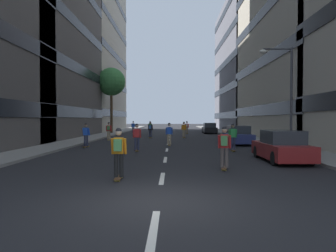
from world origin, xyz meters
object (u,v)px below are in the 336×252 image
object	(u,v)px
skater_8	(133,127)
skater_9	(187,127)
parked_car_far	(238,136)
skater_11	(86,134)
parked_car_near	(282,147)
skater_6	(137,136)
streetlamp_right	(286,87)
parked_car_mid	(209,129)
skater_10	(150,127)
skater_0	(150,129)
skater_2	(184,129)
street_tree_near	(111,82)
skater_5	(224,145)
skater_3	(169,133)
skater_4	(233,136)
skater_1	(109,130)
skater_7	(119,150)

from	to	relation	value
skater_8	skater_9	world-z (taller)	same
parked_car_far	skater_11	xyz separation A→B (m)	(-11.66, -2.89, 0.29)
parked_car_near	skater_9	size ratio (longest dim) A/B	2.47
skater_6	streetlamp_right	bearing A→B (deg)	0.37
parked_car_mid	skater_10	bearing A→B (deg)	-177.33
skater_0	skater_9	bearing A→B (deg)	64.39
streetlamp_right	skater_8	world-z (taller)	streetlamp_right
skater_8	skater_11	size ratio (longest dim) A/B	1.00
parked_car_near	streetlamp_right	world-z (taller)	streetlamp_right
parked_car_mid	skater_10	distance (m)	8.53
streetlamp_right	skater_2	bearing A→B (deg)	113.00
skater_11	street_tree_near	bearing A→B (deg)	96.15
parked_car_mid	street_tree_near	bearing A→B (deg)	-176.74
skater_5	skater_11	xyz separation A→B (m)	(-8.43, 9.86, -0.03)
skater_3	skater_6	distance (m)	4.77
skater_4	skater_8	xyz separation A→B (m)	(-9.45, 24.18, 0.00)
street_tree_near	skater_9	distance (m)	12.38
skater_5	skater_6	distance (m)	8.47
skater_3	parked_car_far	bearing A→B (deg)	12.11
streetlamp_right	parked_car_far	bearing A→B (deg)	109.14
skater_11	skater_5	bearing A→B (deg)	-49.47
skater_5	skater_8	world-z (taller)	same
skater_4	skater_5	size ratio (longest dim) A/B	1.00
skater_0	skater_4	size ratio (longest dim) A/B	1.00
parked_car_near	skater_9	xyz separation A→B (m)	(-3.32, 27.89, 0.32)
skater_1	skater_4	bearing A→B (deg)	-45.36
parked_car_mid	skater_9	size ratio (longest dim) A/B	2.47
parked_car_far	skater_2	size ratio (longest dim) A/B	2.47
skater_4	skater_5	world-z (taller)	same
skater_5	skater_6	xyz separation A→B (m)	(-4.41, 7.23, -0.03)
parked_car_near	skater_11	xyz separation A→B (m)	(-11.66, 7.30, 0.29)
parked_car_far	skater_3	world-z (taller)	skater_3
parked_car_mid	skater_2	distance (m)	11.45
skater_4	skater_1	bearing A→B (deg)	134.64
skater_3	skater_11	world-z (taller)	same
street_tree_near	streetlamp_right	size ratio (longest dim) A/B	1.41
skater_1	skater_2	xyz separation A→B (m)	(7.49, 3.80, -0.03)
street_tree_near	skater_6	bearing A→B (deg)	-75.25
parked_car_mid	skater_10	size ratio (longest dim) A/B	2.47
parked_car_far	skater_0	bearing A→B (deg)	132.47
parked_car_mid	skater_5	world-z (taller)	skater_5
skater_7	skater_5	bearing A→B (deg)	28.93
parked_car_mid	skater_1	size ratio (longest dim) A/B	2.47
streetlamp_right	skater_5	distance (m)	9.44
street_tree_near	skater_10	bearing A→B (deg)	4.19
skater_4	skater_6	world-z (taller)	same
skater_0	skater_4	bearing A→B (deg)	-65.62
skater_6	skater_7	distance (m)	9.44
skater_1	skater_6	size ratio (longest dim) A/B	1.00
skater_8	skater_4	bearing A→B (deg)	-68.65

